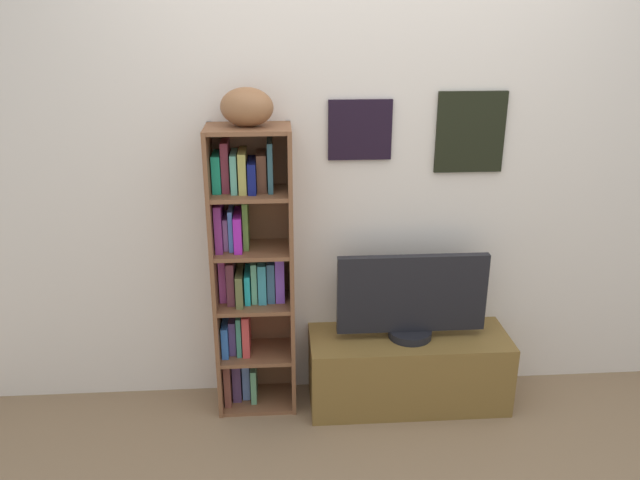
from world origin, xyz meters
TOP-DOWN VIEW (x-y plane):
  - back_wall at (0.00, 1.13)m, footprint 4.80×0.08m
  - bookshelf at (-0.55, 0.99)m, footprint 0.39×0.27m
  - football at (-0.52, 0.96)m, footprint 0.28×0.23m
  - tv_stand at (0.26, 0.91)m, footprint 1.02×0.37m
  - television at (0.26, 0.91)m, footprint 0.75×0.22m

SIDE VIEW (x-z plane):
  - tv_stand at x=0.26m, z-range 0.00..0.38m
  - television at x=0.26m, z-range 0.38..0.83m
  - bookshelf at x=-0.55m, z-range 0.00..1.47m
  - back_wall at x=0.00m, z-range 0.00..2.42m
  - football at x=-0.52m, z-range 1.46..1.63m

